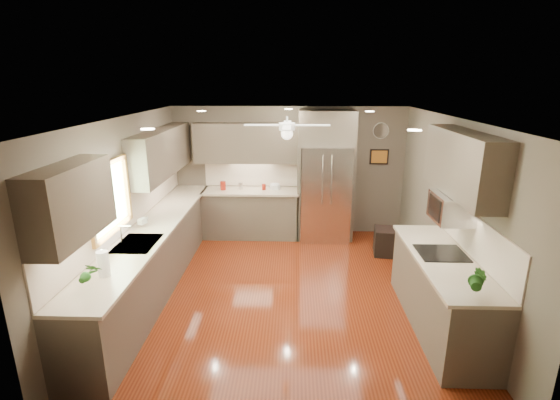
# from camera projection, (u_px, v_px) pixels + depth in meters

# --- Properties ---
(floor) EXTENTS (5.00, 5.00, 0.00)m
(floor) POSITION_uv_depth(u_px,v_px,m) (286.00, 291.00, 5.95)
(floor) COLOR #511A0A
(floor) RESTS_ON ground
(ceiling) EXTENTS (5.00, 5.00, 0.00)m
(ceiling) POSITION_uv_depth(u_px,v_px,m) (287.00, 118.00, 5.24)
(ceiling) COLOR white
(ceiling) RESTS_ON ground
(wall_back) EXTENTS (4.50, 0.00, 4.50)m
(wall_back) POSITION_uv_depth(u_px,v_px,m) (289.00, 171.00, 7.99)
(wall_back) COLOR brown
(wall_back) RESTS_ON ground
(wall_front) EXTENTS (4.50, 0.00, 4.50)m
(wall_front) POSITION_uv_depth(u_px,v_px,m) (280.00, 308.00, 3.20)
(wall_front) COLOR brown
(wall_front) RESTS_ON ground
(wall_left) EXTENTS (0.00, 5.00, 5.00)m
(wall_left) POSITION_uv_depth(u_px,v_px,m) (126.00, 208.00, 5.66)
(wall_left) COLOR brown
(wall_left) RESTS_ON ground
(wall_right) EXTENTS (0.00, 5.00, 5.00)m
(wall_right) POSITION_uv_depth(u_px,v_px,m) (451.00, 212.00, 5.52)
(wall_right) COLOR brown
(wall_right) RESTS_ON ground
(canister_a) EXTENTS (0.14, 0.14, 0.17)m
(canister_a) POSITION_uv_depth(u_px,v_px,m) (223.00, 186.00, 7.79)
(canister_a) COLOR maroon
(canister_a) RESTS_ON back_run
(canister_b) EXTENTS (0.09, 0.09, 0.13)m
(canister_b) POSITION_uv_depth(u_px,v_px,m) (241.00, 186.00, 7.82)
(canister_b) COLOR silver
(canister_b) RESTS_ON back_run
(canister_d) EXTENTS (0.08, 0.08, 0.11)m
(canister_d) POSITION_uv_depth(u_px,v_px,m) (264.00, 187.00, 7.78)
(canister_d) COLOR maroon
(canister_d) RESTS_ON back_run
(soap_bottle) EXTENTS (0.11, 0.11, 0.18)m
(soap_bottle) POSITION_uv_depth(u_px,v_px,m) (143.00, 221.00, 5.84)
(soap_bottle) COLOR white
(soap_bottle) RESTS_ON left_run
(potted_plant_left) EXTENTS (0.18, 0.12, 0.34)m
(potted_plant_left) POSITION_uv_depth(u_px,v_px,m) (89.00, 273.00, 4.09)
(potted_plant_left) COLOR #1E5117
(potted_plant_left) RESTS_ON left_run
(potted_plant_right) EXTENTS (0.22, 0.20, 0.33)m
(potted_plant_right) POSITION_uv_depth(u_px,v_px,m) (478.00, 280.00, 3.94)
(potted_plant_right) COLOR #1E5117
(potted_plant_right) RESTS_ON right_run
(bowl) EXTENTS (0.23, 0.23, 0.05)m
(bowl) POSITION_uv_depth(u_px,v_px,m) (275.00, 188.00, 7.82)
(bowl) COLOR beige
(bowl) RESTS_ON back_run
(left_run) EXTENTS (0.65, 4.70, 1.45)m
(left_run) POSITION_uv_depth(u_px,v_px,m) (155.00, 255.00, 6.02)
(left_run) COLOR #4D4338
(left_run) RESTS_ON ground
(back_run) EXTENTS (1.85, 0.65, 1.45)m
(back_run) POSITION_uv_depth(u_px,v_px,m) (251.00, 212.00, 7.94)
(back_run) COLOR #4D4338
(back_run) RESTS_ON ground
(uppers) EXTENTS (4.50, 4.70, 0.95)m
(uppers) POSITION_uv_depth(u_px,v_px,m) (238.00, 156.00, 6.12)
(uppers) COLOR #4D4338
(uppers) RESTS_ON wall_left
(window) EXTENTS (0.05, 1.12, 0.92)m
(window) POSITION_uv_depth(u_px,v_px,m) (110.00, 198.00, 5.10)
(window) COLOR #BFF2B2
(window) RESTS_ON wall_left
(sink) EXTENTS (0.50, 0.70, 0.32)m
(sink) POSITION_uv_depth(u_px,v_px,m) (137.00, 245.00, 5.27)
(sink) COLOR silver
(sink) RESTS_ON left_run
(refrigerator) EXTENTS (1.06, 0.75, 2.45)m
(refrigerator) POSITION_uv_depth(u_px,v_px,m) (325.00, 178.00, 7.65)
(refrigerator) COLOR silver
(refrigerator) RESTS_ON ground
(right_run) EXTENTS (0.70, 2.20, 1.45)m
(right_run) POSITION_uv_depth(u_px,v_px,m) (441.00, 291.00, 4.98)
(right_run) COLOR #4D4338
(right_run) RESTS_ON ground
(microwave) EXTENTS (0.43, 0.55, 0.34)m
(microwave) POSITION_uv_depth(u_px,v_px,m) (452.00, 208.00, 4.93)
(microwave) COLOR silver
(microwave) RESTS_ON wall_right
(ceiling_fan) EXTENTS (1.18, 1.18, 0.32)m
(ceiling_fan) POSITION_uv_depth(u_px,v_px,m) (287.00, 129.00, 5.57)
(ceiling_fan) COLOR white
(ceiling_fan) RESTS_ON ceiling
(recessed_lights) EXTENTS (2.84, 3.14, 0.01)m
(recessed_lights) POSITION_uv_depth(u_px,v_px,m) (284.00, 116.00, 5.62)
(recessed_lights) COLOR white
(recessed_lights) RESTS_ON ceiling
(wall_clock) EXTENTS (0.30, 0.03, 0.30)m
(wall_clock) POSITION_uv_depth(u_px,v_px,m) (381.00, 131.00, 7.69)
(wall_clock) COLOR white
(wall_clock) RESTS_ON wall_back
(framed_print) EXTENTS (0.36, 0.03, 0.30)m
(framed_print) POSITION_uv_depth(u_px,v_px,m) (379.00, 157.00, 7.82)
(framed_print) COLOR black
(framed_print) RESTS_ON wall_back
(stool) EXTENTS (0.49, 0.49, 0.50)m
(stool) POSITION_uv_depth(u_px,v_px,m) (387.00, 241.00, 7.15)
(stool) COLOR black
(stool) RESTS_ON ground
(paper_towel) EXTENTS (0.12, 0.12, 0.31)m
(paper_towel) POSITION_uv_depth(u_px,v_px,m) (103.00, 264.00, 4.35)
(paper_towel) COLOR white
(paper_towel) RESTS_ON left_run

